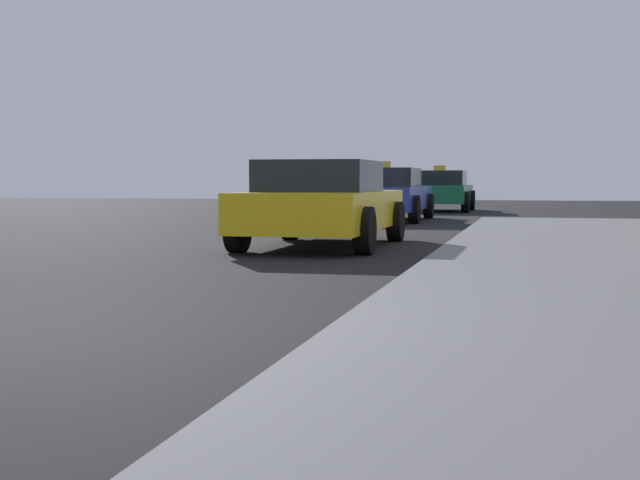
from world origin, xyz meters
name	(u,v)px	position (x,y,z in m)	size (l,w,h in m)	color
car_yellow	(322,203)	(0.09, 8.36, 0.65)	(1.98, 4.33, 1.27)	yellow
car_blue	(384,194)	(-0.43, 17.17, 0.65)	(2.07, 4.49, 1.43)	#233899
car_green	(440,191)	(0.23, 24.13, 0.65)	(2.00, 4.00, 1.43)	#196638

